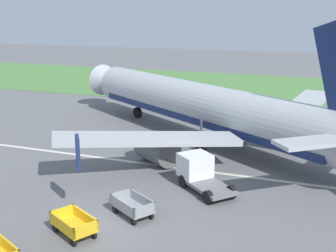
{
  "coord_description": "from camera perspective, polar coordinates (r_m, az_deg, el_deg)",
  "views": [
    {
      "loc": [
        10.69,
        -18.54,
        10.96
      ],
      "look_at": [
        -0.41,
        10.7,
        2.8
      ],
      "focal_mm": 46.72,
      "sensor_mm": 36.0,
      "label": 1
    }
  ],
  "objects": [
    {
      "name": "ground_plane",
      "position": [
        24.04,
        -8.36,
        -12.66
      ],
      "size": [
        220.0,
        220.0,
        0.0
      ],
      "primitive_type": "plane",
      "color": "slate"
    },
    {
      "name": "grass_strip",
      "position": [
        66.64,
        11.32,
        4.9
      ],
      "size": [
        220.0,
        28.0,
        0.06
      ],
      "primitive_type": "cube",
      "color": "#518442",
      "rests_on": "ground"
    },
    {
      "name": "apron_stripe",
      "position": [
        32.13,
        0.06,
        -5.31
      ],
      "size": [
        120.0,
        0.36,
        0.01
      ],
      "primitive_type": "cube",
      "color": "silver",
      "rests_on": "ground"
    },
    {
      "name": "airplane",
      "position": [
        37.44,
        5.47,
        2.36
      ],
      "size": [
        33.45,
        28.06,
        11.34
      ],
      "color": "#B2B7BC",
      "rests_on": "ground"
    },
    {
      "name": "baggage_cart_second_in_row",
      "position": [
        23.07,
        -12.21,
        -12.41
      ],
      "size": [
        3.48,
        2.42,
        1.07
      ],
      "color": "gold",
      "rests_on": "ground"
    },
    {
      "name": "baggage_cart_third_in_row",
      "position": [
        24.6,
        -4.67,
        -10.33
      ],
      "size": [
        3.41,
        2.5,
        1.07
      ],
      "color": "gray",
      "rests_on": "ground"
    },
    {
      "name": "service_truck_beside_carts",
      "position": [
        28.19,
        4.06,
        -5.89
      ],
      "size": [
        4.55,
        4.3,
        2.1
      ],
      "color": "slate",
      "rests_on": "ground"
    }
  ]
}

